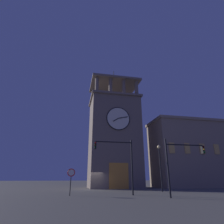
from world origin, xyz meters
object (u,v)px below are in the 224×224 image
object	(u,v)px
street_lamp	(160,159)
no_horn_sign	(71,174)
clocktower	(114,138)
traffic_signal_near	(119,156)
traffic_signal_mid	(181,157)
adjacent_wing_building	(204,153)

from	to	relation	value
street_lamp	no_horn_sign	size ratio (longest dim) A/B	2.28
clocktower	traffic_signal_near	world-z (taller)	clocktower
street_lamp	no_horn_sign	distance (m)	12.01
traffic_signal_mid	street_lamp	bearing A→B (deg)	-100.22
no_horn_sign	clocktower	bearing A→B (deg)	-117.99
traffic_signal_near	no_horn_sign	bearing A→B (deg)	-6.50
clocktower	no_horn_sign	xyz separation A→B (m)	(7.47, 14.06, -6.77)
adjacent_wing_building	no_horn_sign	world-z (taller)	adjacent_wing_building
street_lamp	no_horn_sign	bearing A→B (deg)	16.16
street_lamp	traffic_signal_near	bearing A→B (deg)	30.89
traffic_signal_mid	adjacent_wing_building	bearing A→B (deg)	-132.44
clocktower	no_horn_sign	size ratio (longest dim) A/B	9.10
adjacent_wing_building	traffic_signal_near	world-z (taller)	adjacent_wing_building
adjacent_wing_building	no_horn_sign	size ratio (longest dim) A/B	8.15
clocktower	no_horn_sign	bearing A→B (deg)	62.01
traffic_signal_near	no_horn_sign	size ratio (longest dim) A/B	2.20
adjacent_wing_building	traffic_signal_mid	distance (m)	22.90
traffic_signal_near	clocktower	bearing A→B (deg)	-99.87
adjacent_wing_building	no_horn_sign	distance (m)	28.79
street_lamp	adjacent_wing_building	bearing A→B (deg)	-145.76
adjacent_wing_building	traffic_signal_mid	xyz separation A→B (m)	(15.34, 16.78, -2.73)
clocktower	street_lamp	xyz separation A→B (m)	(-3.90, 10.76, -4.75)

